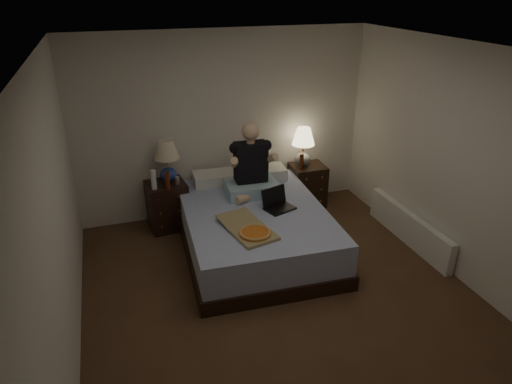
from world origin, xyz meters
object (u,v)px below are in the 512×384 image
object	(u,v)px
lamp_right	(303,147)
soda_can	(177,180)
laptop	(280,200)
person	(252,160)
lamp_left	(167,161)
pizza_box	(255,234)
nightstand_left	(167,205)
water_bottle	(154,180)
beer_bottle_right	(301,162)
beer_bottle_left	(167,181)
bed	(255,229)
radiator	(409,228)
nightstand_right	(307,185)

from	to	relation	value
lamp_right	soda_can	size ratio (longest dim) A/B	5.60
laptop	person	bearing A→B (deg)	90.91
lamp_left	pizza_box	size ratio (longest dim) A/B	0.74
nightstand_left	laptop	distance (m)	1.60
person	pizza_box	size ratio (longest dim) A/B	1.22
water_bottle	beer_bottle_right	xyz separation A→B (m)	(2.04, 0.07, -0.03)
soda_can	beer_bottle_left	bearing A→B (deg)	-139.37
water_bottle	beer_bottle_right	world-z (taller)	water_bottle
lamp_right	beer_bottle_left	xyz separation A→B (m)	(-1.95, -0.25, -0.14)
lamp_right	pizza_box	size ratio (longest dim) A/B	0.74
soda_can	beer_bottle_right	world-z (taller)	beer_bottle_right
bed	nightstand_left	distance (m)	1.29
beer_bottle_left	beer_bottle_right	distance (m)	1.88
nightstand_left	person	size ratio (longest dim) A/B	0.69
lamp_left	person	world-z (taller)	person
beer_bottle_left	beer_bottle_right	size ratio (longest dim) A/B	1.00
bed	radiator	size ratio (longest dim) A/B	1.37
lamp_left	bed	bearing A→B (deg)	-47.29
lamp_left	lamp_right	distance (m)	1.90
lamp_right	water_bottle	bearing A→B (deg)	-174.82
soda_can	radiator	bearing A→B (deg)	-25.60
water_bottle	radiator	xyz separation A→B (m)	(2.97, -1.22, -0.57)
nightstand_right	water_bottle	size ratio (longest dim) A/B	2.47
lamp_left	laptop	distance (m)	1.58
beer_bottle_left	laptop	xyz separation A→B (m)	(1.20, -0.80, -0.09)
pizza_box	beer_bottle_left	bearing A→B (deg)	106.31
nightstand_right	lamp_right	bearing A→B (deg)	162.09
lamp_left	water_bottle	distance (m)	0.32
person	laptop	distance (m)	0.65
pizza_box	lamp_right	bearing A→B (deg)	39.48
radiator	pizza_box	bearing A→B (deg)	-175.86
lamp_right	person	bearing A→B (deg)	-150.28
lamp_right	laptop	world-z (taller)	lamp_right
beer_bottle_right	pizza_box	world-z (taller)	beer_bottle_right
nightstand_right	beer_bottle_left	bearing A→B (deg)	-172.13
pizza_box	nightstand_right	bearing A→B (deg)	37.14
beer_bottle_left	soda_can	bearing A→B (deg)	40.63
nightstand_left	lamp_left	distance (m)	0.61
lamp_right	soda_can	xyz separation A→B (m)	(-1.81, -0.13, -0.21)
nightstand_left	beer_bottle_left	world-z (taller)	beer_bottle_left
water_bottle	lamp_right	bearing A→B (deg)	5.18
beer_bottle_right	radiator	bearing A→B (deg)	-54.18
beer_bottle_right	nightstand_right	bearing A→B (deg)	32.06
pizza_box	person	bearing A→B (deg)	61.48
lamp_right	water_bottle	size ratio (longest dim) A/B	2.24
nightstand_left	water_bottle	xyz separation A→B (m)	(-0.16, -0.13, 0.45)
bed	person	bearing A→B (deg)	79.96
nightstand_right	person	distance (m)	1.33
laptop	soda_can	bearing A→B (deg)	120.58
lamp_left	soda_can	world-z (taller)	lamp_left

